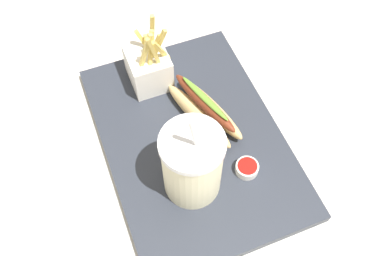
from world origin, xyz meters
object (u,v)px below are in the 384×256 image
hot_dog_1 (204,109)px  ketchup_cup_1 (247,168)px  soda_cup (192,164)px  fries_basket (149,66)px

hot_dog_1 → ketchup_cup_1: size_ratio=4.58×
hot_dog_1 → ketchup_cup_1: 0.13m
soda_cup → hot_dog_1: soda_cup is taller
soda_cup → ketchup_cup_1: size_ratio=5.20×
hot_dog_1 → ketchup_cup_1: bearing=11.7°
fries_basket → ketchup_cup_1: fries_basket is taller
fries_basket → hot_dog_1: fries_basket is taller
hot_dog_1 → ketchup_cup_1: hot_dog_1 is taller
soda_cup → hot_dog_1: bearing=149.4°
fries_basket → soda_cup: bearing=-1.1°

